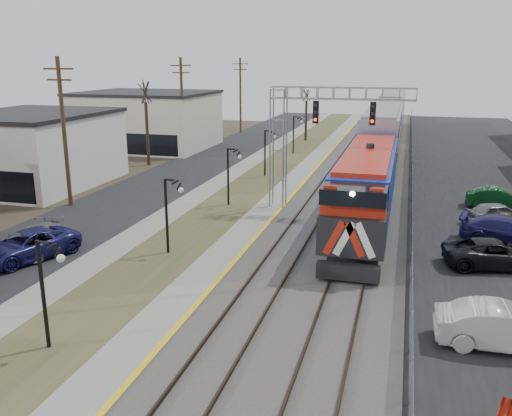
% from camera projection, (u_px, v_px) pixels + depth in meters
% --- Properties ---
extents(street_west, '(7.00, 120.00, 0.04)m').
position_uv_depth(street_west, '(171.00, 178.00, 46.01)').
color(street_west, black).
rests_on(street_west, ground).
extents(sidewalk, '(2.00, 120.00, 0.08)m').
position_uv_depth(sidewalk, '(221.00, 181.00, 44.85)').
color(sidewalk, gray).
rests_on(sidewalk, ground).
extents(grass_median, '(4.00, 120.00, 0.06)m').
position_uv_depth(grass_median, '(256.00, 183.00, 44.07)').
color(grass_median, '#404625').
rests_on(grass_median, ground).
extents(platform, '(2.00, 120.00, 0.24)m').
position_uv_depth(platform, '(292.00, 185.00, 43.28)').
color(platform, gray).
rests_on(platform, ground).
extents(ballast_bed, '(8.00, 120.00, 0.20)m').
position_uv_depth(ballast_bed, '(355.00, 189.00, 41.99)').
color(ballast_bed, '#595651').
rests_on(ballast_bed, ground).
extents(platform_edge, '(0.24, 120.00, 0.01)m').
position_uv_depth(platform_edge, '(302.00, 184.00, 43.02)').
color(platform_edge, gold).
rests_on(platform_edge, platform).
extents(track_near, '(1.58, 120.00, 0.15)m').
position_uv_depth(track_near, '(329.00, 185.00, 42.46)').
color(track_near, '#2D2119').
rests_on(track_near, ballast_bed).
extents(track_far, '(1.58, 120.00, 0.15)m').
position_uv_depth(track_far, '(375.00, 188.00, 41.56)').
color(track_far, '#2D2119').
rests_on(track_far, ballast_bed).
extents(train, '(3.00, 63.05, 5.33)m').
position_uv_depth(train, '(385.00, 131.00, 53.97)').
color(train, '#13309F').
rests_on(train, ground).
extents(signal_gantry, '(9.00, 1.07, 8.15)m').
position_uv_depth(signal_gantry, '(304.00, 127.00, 34.74)').
color(signal_gantry, gray).
rests_on(signal_gantry, ground).
extents(lampposts, '(0.14, 62.14, 4.00)m').
position_uv_depth(lampposts, '(169.00, 215.00, 28.02)').
color(lampposts, black).
rests_on(lampposts, ground).
extents(utility_poles, '(0.28, 80.28, 10.00)m').
position_uv_depth(utility_poles, '(64.00, 134.00, 36.18)').
color(utility_poles, '#4C3823').
rests_on(utility_poles, ground).
extents(fence, '(0.04, 120.00, 1.60)m').
position_uv_depth(fence, '(411.00, 183.00, 40.72)').
color(fence, gray).
rests_on(fence, ground).
extents(bare_trees, '(12.30, 42.30, 5.95)m').
position_uv_depth(bare_trees, '(175.00, 140.00, 49.24)').
color(bare_trees, '#382D23').
rests_on(bare_trees, ground).
extents(car_lot_b, '(4.74, 1.78, 1.55)m').
position_uv_depth(car_lot_b, '(505.00, 329.00, 18.77)').
color(car_lot_b, silver).
rests_on(car_lot_b, ground).
extents(car_lot_c, '(5.24, 3.10, 1.37)m').
position_uv_depth(car_lot_c, '(496.00, 255.00, 26.15)').
color(car_lot_c, black).
rests_on(car_lot_c, ground).
extents(car_lot_d, '(5.38, 3.08, 1.47)m').
position_uv_depth(car_lot_d, '(509.00, 232.00, 29.37)').
color(car_lot_d, '#19164F').
rests_on(car_lot_d, ground).
extents(car_lot_e, '(4.29, 3.10, 1.36)m').
position_uv_depth(car_lot_e, '(498.00, 214.00, 33.02)').
color(car_lot_e, slate).
rests_on(car_lot_e, ground).
extents(car_lot_f, '(4.41, 1.94, 1.41)m').
position_uv_depth(car_lot_f, '(499.00, 199.00, 36.41)').
color(car_lot_f, '#0C3F1B').
rests_on(car_lot_f, ground).
extents(car_street_a, '(4.18, 5.71, 1.44)m').
position_uv_depth(car_street_a, '(27.00, 246.00, 27.22)').
color(car_street_a, '#181751').
rests_on(car_street_a, ground).
extents(car_street_b, '(3.15, 4.88, 1.32)m').
position_uv_depth(car_street_b, '(37.00, 240.00, 28.37)').
color(car_street_b, slate).
rests_on(car_street_b, ground).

